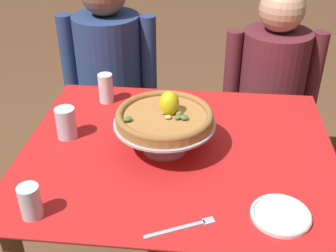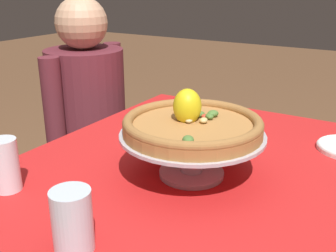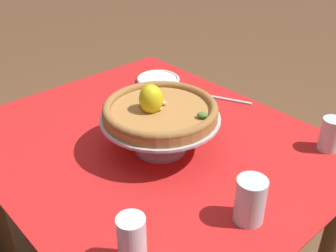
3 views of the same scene
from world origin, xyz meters
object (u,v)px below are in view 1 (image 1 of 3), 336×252
side_plate (281,215)px  dinner_fork (184,227)px  pizza_stand (165,129)px  water_glass_side_left (66,124)px  diner_left (111,92)px  water_glass_back_left (106,90)px  water_glass_front_left (31,204)px  diner_right (269,103)px  pizza (165,115)px

side_plate → dinner_fork: size_ratio=0.88×
pizza_stand → side_plate: size_ratio=2.03×
water_glass_side_left → side_plate: bearing=-25.5°
diner_left → pizza_stand: bearing=-63.4°
water_glass_back_left → water_glass_front_left: 0.70m
side_plate → pizza_stand: bearing=139.7°
dinner_fork → diner_right: 1.22m
pizza → water_glass_side_left: size_ratio=2.85×
pizza_stand → diner_right: size_ratio=0.30×
pizza_stand → side_plate: pizza_stand is taller
water_glass_front_left → diner_right: bearing=54.7°
water_glass_side_left → side_plate: 0.81m
pizza_stand → diner_right: diner_right is taller
dinner_fork → water_glass_back_left: bearing=118.2°
side_plate → water_glass_side_left: bearing=154.5°
water_glass_front_left → dinner_fork: water_glass_front_left is taller
side_plate → water_glass_front_left: bearing=-174.7°
water_glass_side_left → dinner_fork: water_glass_side_left is taller
pizza_stand → water_glass_back_left: (-0.28, 0.32, -0.03)m
side_plate → diner_left: size_ratio=0.14×
water_glass_side_left → diner_right: diner_right is taller
side_plate → diner_right: bearing=84.9°
pizza → side_plate: size_ratio=1.92×
water_glass_side_left → diner_right: size_ratio=0.10×
water_glass_back_left → side_plate: water_glass_back_left is taller
water_glass_back_left → water_glass_front_left: (-0.06, -0.70, -0.01)m
side_plate → dinner_fork: side_plate is taller
water_glass_back_left → diner_left: bearing=101.6°
pizza_stand → water_glass_back_left: 0.43m
pizza → dinner_fork: size_ratio=1.70×
water_glass_back_left → water_glass_front_left: bearing=-94.6°
water_glass_front_left → side_plate: 0.71m
water_glass_back_left → dinner_fork: (0.38, -0.71, -0.05)m
water_glass_back_left → pizza: bearing=-48.4°
pizza → diner_right: (0.46, 0.76, -0.34)m
water_glass_back_left → diner_left: size_ratio=0.10×
diner_left → side_plate: bearing=-55.0°
pizza_stand → pizza: 0.06m
water_glass_side_left → dinner_fork: size_ratio=0.60×
pizza → diner_right: diner_right is taller
water_glass_back_left → dinner_fork: bearing=-61.8°
pizza → diner_left: size_ratio=0.27×
pizza_stand → water_glass_front_left: bearing=-132.1°
pizza_stand → pizza: bearing=45.3°
water_glass_side_left → diner_right: 1.13m
water_glass_back_left → side_plate: 0.91m
diner_left → water_glass_side_left: bearing=-89.7°
diner_right → water_glass_side_left: bearing=-139.0°
water_glass_side_left → diner_left: diner_left is taller
water_glass_front_left → dinner_fork: size_ratio=0.53×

